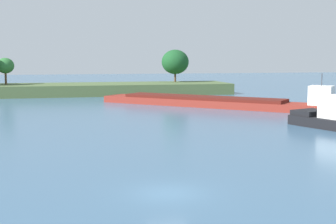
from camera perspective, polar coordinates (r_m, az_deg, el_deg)
name	(u,v)px	position (r m, az deg, el deg)	size (l,w,h in m)	color
ground_plane	(168,193)	(27.70, 0.02, -10.02)	(400.00, 400.00, 0.00)	#3D607F
treeline_island	(44,82)	(101.47, -15.03, 3.63)	(74.69, 13.61, 10.68)	#4C6038
cargo_barge	(216,101)	(75.60, 5.89, 1.31)	(32.90, 30.55, 5.73)	maroon
tugboat	(335,117)	(55.81, 19.88, -0.60)	(7.71, 11.25, 4.94)	black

